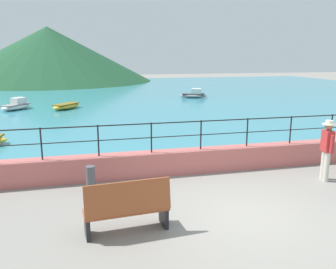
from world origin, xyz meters
The scene contains 11 objects.
ground_plane centered at (0.00, 0.00, 0.00)m, with size 120.00×120.00×0.00m, color gray.
promenade_wall centered at (0.00, 3.20, 0.35)m, with size 20.00×0.56×0.70m, color #BC605B.
railing centered at (0.00, 3.20, 1.31)m, with size 18.44×0.04×0.90m.
lake_water centered at (0.00, 25.84, 0.03)m, with size 64.00×44.32×0.06m, color teal.
hill_main centered at (-7.47, 44.36, 3.65)m, with size 27.74×27.74×7.29m, color #1E4C2D.
bench_main centered at (-2.70, -0.16, 0.56)m, with size 1.74×0.69×1.13m.
person_walking centered at (3.18, 1.56, 0.98)m, with size 0.38×0.56×1.75m.
bollard centered at (-3.34, 2.18, 0.36)m, with size 0.24×0.24×0.73m, color #4C4C51.
boat_0 centered at (5.65, 21.25, 0.33)m, with size 2.47×1.71×0.76m.
boat_1 centered at (-7.61, 17.80, 0.33)m, with size 2.09×2.38×0.76m.
boat_4 centered at (-4.47, 17.27, 0.26)m, with size 2.14×2.36×0.36m.
Camera 1 is at (-3.47, -6.66, 3.50)m, focal length 37.57 mm.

